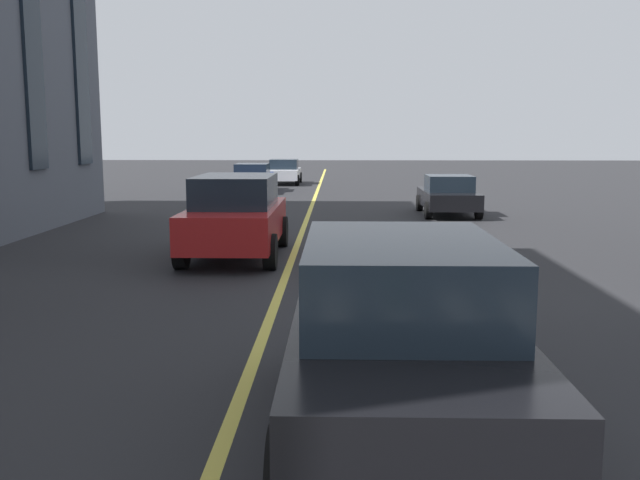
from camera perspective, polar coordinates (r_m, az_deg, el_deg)
name	(u,v)px	position (r m, az deg, el deg)	size (l,w,h in m)	color
lane_centre_line	(295,250)	(17.23, -2.02, -0.81)	(80.00, 0.16, 0.01)	#D8C64C
car_red_far	(236,215)	(16.29, -6.83, 2.01)	(4.70, 2.14, 1.88)	#B21E1E
car_blue_trailing	(252,177)	(34.98, -5.54, 5.08)	(4.40, 1.95, 1.37)	navy
car_white_near	(284,172)	(40.17, -2.94, 5.55)	(3.90, 1.89, 1.40)	silver
car_black_parked_a	(448,195)	(25.05, 10.35, 3.60)	(3.90, 1.89, 1.40)	black
car_black_oncoming	(400,337)	(6.54, 6.54, -7.86)	(4.70, 2.14, 1.88)	black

